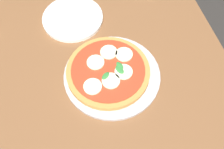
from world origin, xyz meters
TOP-DOWN VIEW (x-y plane):
  - ground_plane at (0.00, 0.00)m, footprint 6.00×6.00m
  - dining_table at (0.00, 0.00)m, footprint 1.36×0.91m
  - serving_tray at (0.03, 0.04)m, footprint 0.31×0.31m
  - pizza at (0.02, 0.03)m, footprint 0.27×0.27m
  - plate_white at (-0.25, -0.04)m, footprint 0.23×0.23m

SIDE VIEW (x-z plane):
  - ground_plane at x=0.00m, z-range 0.00..0.00m
  - dining_table at x=0.00m, z-range 0.27..1.00m
  - serving_tray at x=0.03m, z-range 0.73..0.74m
  - plate_white at x=-0.25m, z-range 0.73..0.75m
  - pizza at x=0.02m, z-range 0.74..0.77m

